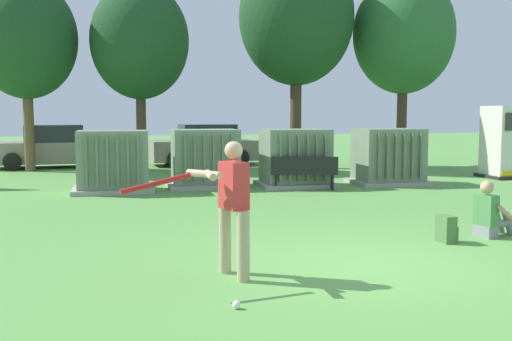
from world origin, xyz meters
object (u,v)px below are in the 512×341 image
Objects in this scene: transformer_mid_west at (205,159)px; batter at (230,202)px; backpack at (447,229)px; seated_spectator at (490,215)px; park_bench at (304,170)px; transformer_west at (113,162)px; parked_car_leftmost at (51,148)px; generator_enclosure at (509,142)px; parked_car_left_of_center at (205,146)px; sports_ball at (236,305)px; transformer_mid_east at (295,159)px; transformer_east at (388,157)px.

batter is at bearing -95.90° from transformer_mid_west.
seated_spectator is at bearing 15.53° from backpack.
transformer_west is at bearing 170.70° from park_bench.
transformer_west is 2.18× the size of seated_spectator.
generator_enclosure is at bearing -25.33° from parked_car_leftmost.
generator_enclosure is at bearing -37.60° from parked_car_left_of_center.
seated_spectator is at bearing -60.14° from parked_car_leftmost.
transformer_mid_west is 23.33× the size of sports_ball.
generator_enclosure is at bearing 5.32° from transformer_mid_east.
transformer_west is at bearing 179.96° from transformer_east.
parked_car_left_of_center is (1.93, 16.54, -0.22)m from batter.
transformer_mid_west is 0.48× the size of parked_car_leftmost.
batter reaches higher than seated_spectator.
seated_spectator reaches higher than sports_ball.
parked_car_leftmost is at bearing 134.05° from transformer_mid_east.
park_bench is at bearing -49.07° from parked_car_leftmost.
backpack is (5.34, -7.65, -0.57)m from transformer_west.
sports_ball is (-10.98, -10.92, -1.09)m from generator_enclosure.
batter reaches higher than park_bench.
transformer_mid_east is 7.74m from backpack.
generator_enclosure is 11.25m from parked_car_left_of_center.
transformer_mid_west is 8.71m from seated_spectator.
transformer_west is 9.71m from seated_spectator.
transformer_mid_east reaches higher than sports_ball.
transformer_mid_east is 1.21× the size of batter.
sports_ball is 0.20× the size of backpack.
generator_enclosure reaches higher than seated_spectator.
transformer_west is 0.48× the size of parked_car_leftmost.
park_bench is at bearing -9.30° from transformer_west.
sports_ball is 0.02× the size of parked_car_leftmost.
parked_car_left_of_center is at bearing -1.26° from parked_car_leftmost.
parked_car_leftmost is (-7.42, 7.67, -0.04)m from transformer_mid_east.
park_bench is 0.42× the size of parked_car_left_of_center.
parked_car_leftmost reaches higher than sports_ball.
park_bench is 6.84m from backpack.
transformer_mid_west is 9.87m from generator_enclosure.
backpack is (2.82, -8.10, -0.57)m from transformer_mid_west.
transformer_east is 10.94m from batter.
backpack is (-7.04, -8.39, -0.92)m from generator_enclosure.
transformer_east is at bearing -170.59° from generator_enclosure.
backpack is at bearing -83.04° from parked_car_left_of_center.
backpack is at bearing 18.82° from batter.
parked_car_left_of_center is at bearing 142.40° from generator_enclosure.
transformer_mid_west reaches higher than backpack.
transformer_west is 10.29m from sports_ball.
transformer_east is 7.55m from seated_spectator.
transformer_west is 0.91× the size of generator_enclosure.
sports_ball is at bearing -150.33° from seated_spectator.
park_bench is at bearing -163.78° from transformer_east.
backpack is (3.94, 2.52, 0.17)m from sports_ball.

